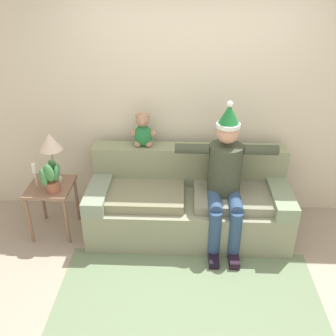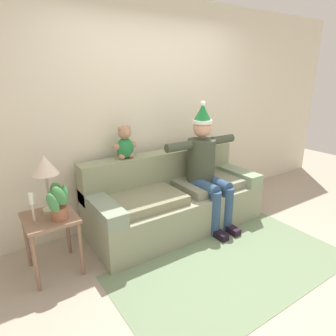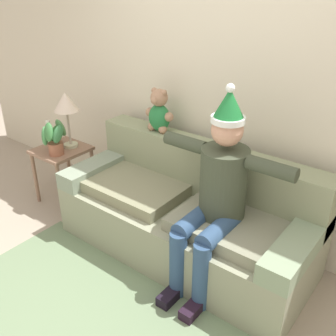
% 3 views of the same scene
% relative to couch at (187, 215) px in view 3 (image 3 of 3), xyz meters
% --- Properties ---
extents(ground_plane, '(10.00, 10.00, 0.00)m').
position_rel_couch_xyz_m(ground_plane, '(0.00, -1.04, -0.34)').
color(ground_plane, '#A69885').
extents(back_wall, '(7.00, 0.10, 2.70)m').
position_rel_couch_xyz_m(back_wall, '(0.00, 0.51, 1.01)').
color(back_wall, beige).
rests_on(back_wall, ground_plane).
extents(couch, '(2.12, 0.87, 0.89)m').
position_rel_couch_xyz_m(couch, '(0.00, 0.00, 0.00)').
color(couch, gray).
rests_on(couch, ground_plane).
extents(person_seated, '(1.02, 0.77, 1.52)m').
position_rel_couch_xyz_m(person_seated, '(0.36, -0.17, 0.43)').
color(person_seated, '#3B4432').
rests_on(person_seated, ground_plane).
extents(teddy_bear, '(0.29, 0.17, 0.38)m').
position_rel_couch_xyz_m(teddy_bear, '(-0.50, 0.26, 0.72)').
color(teddy_bear, '#25793E').
rests_on(teddy_bear, couch).
extents(side_table, '(0.45, 0.49, 0.58)m').
position_rel_couch_xyz_m(side_table, '(-1.46, -0.10, 0.13)').
color(side_table, '#886651').
rests_on(side_table, ground_plane).
extents(table_lamp, '(0.24, 0.24, 0.55)m').
position_rel_couch_xyz_m(table_lamp, '(-1.43, -0.01, 0.67)').
color(table_lamp, '#B6BB98').
rests_on(table_lamp, side_table).
extents(potted_plant, '(0.24, 0.27, 0.35)m').
position_rel_couch_xyz_m(potted_plant, '(-1.40, -0.21, 0.40)').
color(potted_plant, '#9C5C43').
rests_on(potted_plant, side_table).
extents(candle_tall, '(0.04, 0.04, 0.27)m').
position_rel_couch_xyz_m(candle_tall, '(-1.59, -0.12, 0.41)').
color(candle_tall, beige).
rests_on(candle_tall, side_table).
extents(area_rug, '(2.37, 1.25, 0.01)m').
position_rel_couch_xyz_m(area_rug, '(0.00, -1.04, -0.34)').
color(area_rug, slate).
rests_on(area_rug, ground_plane).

